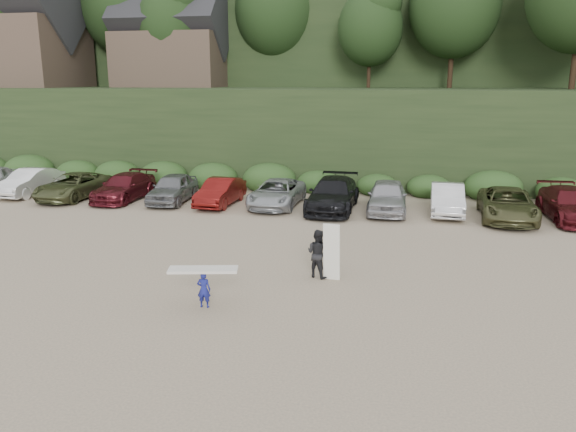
# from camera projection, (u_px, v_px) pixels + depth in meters

# --- Properties ---
(ground) EXTENTS (120.00, 120.00, 0.00)m
(ground) POSITION_uv_depth(u_px,v_px,m) (233.00, 269.00, 20.19)
(ground) COLOR tan
(ground) RESTS_ON ground
(hillside_backdrop) EXTENTS (90.00, 41.50, 28.00)m
(hillside_backdrop) POSITION_uv_depth(u_px,v_px,m) (343.00, 27.00, 51.72)
(hillside_backdrop) COLOR black
(hillside_backdrop) RESTS_ON ground
(parked_cars) EXTENTS (37.21, 5.96, 1.65)m
(parked_cars) POSITION_uv_depth(u_px,v_px,m) (286.00, 193.00, 29.59)
(parked_cars) COLOR #BABABF
(parked_cars) RESTS_ON ground
(child_surfer) EXTENTS (2.11, 1.01, 1.22)m
(child_surfer) POSITION_uv_depth(u_px,v_px,m) (204.00, 281.00, 16.60)
(child_surfer) COLOR navy
(child_surfer) RESTS_ON ground
(adult_surfer) EXTENTS (1.30, 0.92, 1.99)m
(adult_surfer) POSITION_uv_depth(u_px,v_px,m) (319.00, 253.00, 19.14)
(adult_surfer) COLOR black
(adult_surfer) RESTS_ON ground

